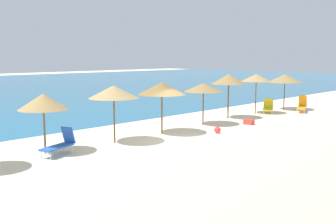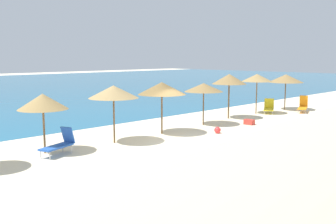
# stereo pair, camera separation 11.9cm
# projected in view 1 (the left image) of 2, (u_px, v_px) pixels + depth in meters

# --- Properties ---
(ground_plane) EXTENTS (160.00, 160.00, 0.00)m
(ground_plane) POSITION_uv_depth(u_px,v_px,m) (184.00, 141.00, 18.78)
(ground_plane) COLOR beige
(beach_umbrella_2) EXTENTS (2.06, 2.06, 2.51)m
(beach_umbrella_2) POSITION_uv_depth(u_px,v_px,m) (43.00, 102.00, 16.02)
(beach_umbrella_2) COLOR brown
(beach_umbrella_2) RESTS_ON ground_plane
(beach_umbrella_3) EXTENTS (2.32, 2.32, 2.70)m
(beach_umbrella_3) POSITION_uv_depth(u_px,v_px,m) (114.00, 92.00, 17.95)
(beach_umbrella_3) COLOR brown
(beach_umbrella_3) RESTS_ON ground_plane
(beach_umbrella_4) EXTENTS (2.49, 2.49, 2.71)m
(beach_umbrella_4) POSITION_uv_depth(u_px,v_px,m) (162.00, 88.00, 20.09)
(beach_umbrella_4) COLOR brown
(beach_umbrella_4) RESTS_ON ground_plane
(beach_umbrella_5) EXTENTS (2.27, 2.27, 2.48)m
(beach_umbrella_5) POSITION_uv_depth(u_px,v_px,m) (203.00, 87.00, 22.78)
(beach_umbrella_5) COLOR brown
(beach_umbrella_5) RESTS_ON ground_plane
(beach_umbrella_6) EXTENTS (2.22, 2.22, 2.90)m
(beach_umbrella_6) POSITION_uv_depth(u_px,v_px,m) (229.00, 79.00, 25.17)
(beach_umbrella_6) COLOR brown
(beach_umbrella_6) RESTS_ON ground_plane
(beach_umbrella_7) EXTENTS (2.15, 2.15, 2.81)m
(beach_umbrella_7) POSITION_uv_depth(u_px,v_px,m) (256.00, 78.00, 27.30)
(beach_umbrella_7) COLOR brown
(beach_umbrella_7) RESTS_ON ground_plane
(beach_umbrella_8) EXTENTS (2.57, 2.57, 2.69)m
(beach_umbrella_8) POSITION_uv_depth(u_px,v_px,m) (285.00, 78.00, 29.29)
(beach_umbrella_8) COLOR brown
(beach_umbrella_8) RESTS_ON ground_plane
(lounge_chair_0) EXTENTS (1.75, 1.39, 0.99)m
(lounge_chair_0) POSITION_uv_depth(u_px,v_px,m) (268.00, 108.00, 27.99)
(lounge_chair_0) COLOR yellow
(lounge_chair_0) RESTS_ON ground_plane
(lounge_chair_1) EXTENTS (1.77, 1.15, 1.17)m
(lounge_chair_1) POSITION_uv_depth(u_px,v_px,m) (302.00, 106.00, 28.42)
(lounge_chair_1) COLOR orange
(lounge_chair_1) RESTS_ON ground_plane
(lounge_chair_2) EXTENTS (1.72, 1.07, 1.09)m
(lounge_chair_2) POSITION_uv_depth(u_px,v_px,m) (60.00, 144.00, 16.06)
(lounge_chair_2) COLOR blue
(lounge_chair_2) RESTS_ON ground_plane
(beach_ball) EXTENTS (0.35, 0.35, 0.35)m
(beach_ball) POSITION_uv_depth(u_px,v_px,m) (217.00, 130.00, 20.57)
(beach_ball) COLOR red
(beach_ball) RESTS_ON ground_plane
(cooler_box) EXTENTS (0.45, 0.60, 0.31)m
(cooler_box) POSITION_uv_depth(u_px,v_px,m) (249.00, 122.00, 23.22)
(cooler_box) COLOR red
(cooler_box) RESTS_ON ground_plane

